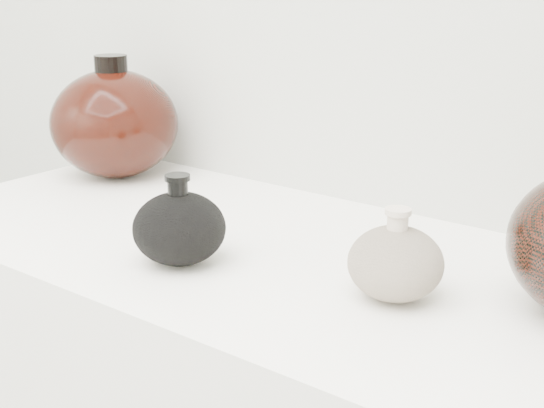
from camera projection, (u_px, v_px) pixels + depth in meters
The scene contains 3 objects.
black_gourd_vase at pixel (179, 228), 0.95m from camera, with size 0.15×0.15×0.12m.
cream_gourd_vase at pixel (395, 262), 0.85m from camera, with size 0.12×0.12×0.11m.
left_round_pot at pixel (115, 123), 1.33m from camera, with size 0.23×0.23×0.21m.
Camera 1 is at (0.55, 0.20, 1.26)m, focal length 50.00 mm.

